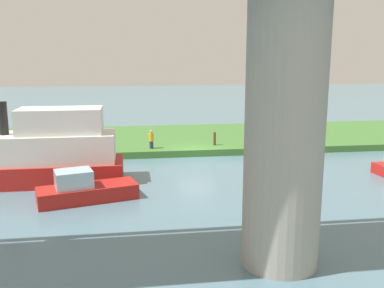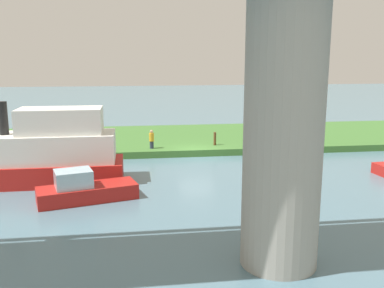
# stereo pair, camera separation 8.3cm
# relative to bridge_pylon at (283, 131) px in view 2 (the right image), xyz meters

# --- Properties ---
(ground_plane) EXTENTS (160.00, 160.00, 0.00)m
(ground_plane) POSITION_rel_bridge_pylon_xyz_m (0.41, -16.62, -4.75)
(ground_plane) COLOR slate
(grassy_bank) EXTENTS (80.00, 12.00, 0.50)m
(grassy_bank) POSITION_rel_bridge_pylon_xyz_m (0.41, -22.62, -4.50)
(grassy_bank) COLOR #427533
(grassy_bank) RESTS_ON ground
(bridge_pylon) EXTENTS (2.66, 2.66, 9.50)m
(bridge_pylon) POSITION_rel_bridge_pylon_xyz_m (0.00, 0.00, 0.00)
(bridge_pylon) COLOR #9E998E
(bridge_pylon) RESTS_ON ground
(person_on_bank) EXTENTS (0.37, 0.37, 1.39)m
(person_on_bank) POSITION_rel_bridge_pylon_xyz_m (3.61, -17.74, -3.55)
(person_on_bank) COLOR #2D334C
(person_on_bank) RESTS_ON grassy_bank
(mooring_post) EXTENTS (0.20, 0.20, 1.00)m
(mooring_post) POSITION_rel_bridge_pylon_xyz_m (-1.25, -18.29, -3.75)
(mooring_post) COLOR brown
(mooring_post) RESTS_ON grassy_bank
(motorboat_white) EXTENTS (9.27, 3.09, 4.74)m
(motorboat_white) POSITION_rel_bridge_pylon_xyz_m (9.92, -11.41, -3.00)
(motorboat_white) COLOR red
(motorboat_white) RESTS_ON ground
(pontoon_yellow) EXTENTS (5.20, 2.99, 1.64)m
(pontoon_yellow) POSITION_rel_bridge_pylon_xyz_m (7.48, -7.84, -4.17)
(pontoon_yellow) COLOR red
(pontoon_yellow) RESTS_ON ground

